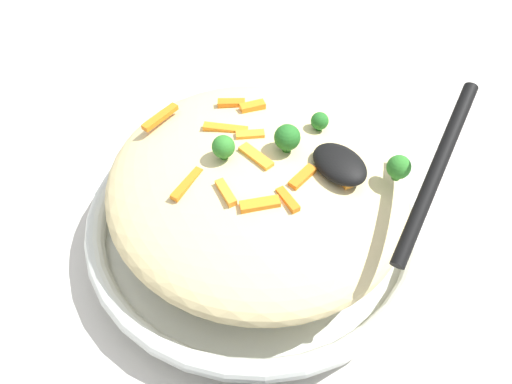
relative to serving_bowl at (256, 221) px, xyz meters
The scene contains 20 objects.
ground_plane 0.02m from the serving_bowl, ahead, with size 2.40×2.40×0.00m, color beige.
serving_bowl is the anchor object (origin of this frame).
pasta_mound 0.06m from the serving_bowl, ahead, with size 0.30×0.28×0.08m, color #DBC689.
carrot_piece_0 0.12m from the serving_bowl, 146.48° to the left, with size 0.03×0.01×0.01m, color orange.
carrot_piece_1 0.10m from the serving_bowl, 154.29° to the left, with size 0.03×0.01×0.01m, color orange.
carrot_piece_2 0.11m from the serving_bowl, 67.99° to the right, with size 0.03×0.01×0.01m, color orange.
carrot_piece_3 0.10m from the serving_bowl, 159.70° to the right, with size 0.04×0.01×0.01m, color orange.
carrot_piece_4 0.11m from the serving_bowl, 23.81° to the left, with size 0.03×0.01×0.01m, color orange.
carrot_piece_5 0.12m from the serving_bowl, 41.46° to the left, with size 0.03×0.01×0.01m, color orange.
carrot_piece_6 0.11m from the serving_bowl, 32.73° to the right, with size 0.03×0.01×0.01m, color orange.
carrot_piece_7 0.14m from the serving_bowl, 159.08° to the right, with size 0.04×0.01×0.01m, color orange.
carrot_piece_8 0.12m from the serving_bowl, 160.89° to the left, with size 0.03×0.01×0.01m, color orange.
carrot_piece_9 0.11m from the serving_bowl, 101.00° to the right, with size 0.04×0.01×0.01m, color orange.
carrot_piece_10 0.11m from the serving_bowl, behind, with size 0.04×0.01×0.01m, color orange.
carrot_piece_11 0.11m from the serving_bowl, ahead, with size 0.03×0.01×0.01m, color orange.
broccoli_floret_0 0.11m from the serving_bowl, 128.71° to the right, with size 0.02×0.02×0.02m.
broccoli_floret_1 0.11m from the serving_bowl, 74.88° to the left, with size 0.02×0.02×0.03m.
broccoli_floret_2 0.16m from the serving_bowl, 45.72° to the left, with size 0.02×0.02×0.03m.
broccoli_floret_3 0.12m from the serving_bowl, 90.82° to the left, with size 0.02×0.02×0.02m.
serving_spoon 0.15m from the serving_bowl, 39.46° to the left, with size 0.14×0.15×0.07m.
Camera 1 is at (0.26, -0.19, 0.45)m, focal length 36.02 mm.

